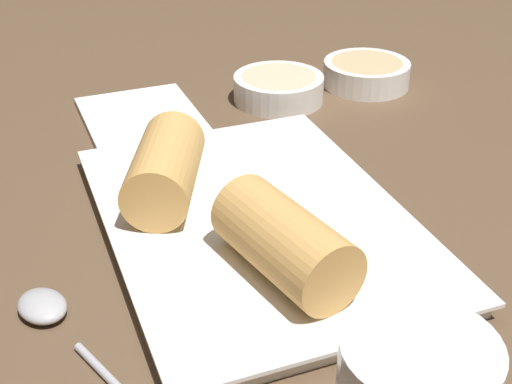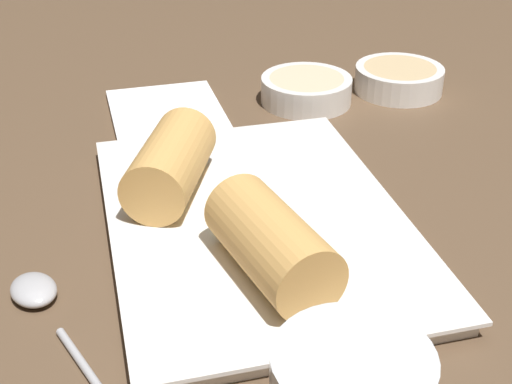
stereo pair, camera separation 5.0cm
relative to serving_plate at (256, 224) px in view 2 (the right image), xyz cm
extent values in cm
cube|color=brown|center=(-1.64, -0.81, -1.76)|extent=(180.00, 140.00, 2.00)
cube|color=white|center=(0.00, 0.00, -0.16)|extent=(28.26, 20.14, 1.20)
cube|color=white|center=(0.00, 0.00, 0.59)|extent=(29.39, 20.94, 0.30)
cylinder|color=#DBA356|center=(-4.79, -5.36, 3.15)|extent=(11.04, 8.44, 4.83)
sphere|color=#B23D2D|center=(-8.67, -3.64, 3.15)|extent=(3.14, 3.14, 3.14)
cylinder|color=#DBA356|center=(7.09, -0.90, 3.15)|extent=(10.75, 6.89, 4.83)
sphere|color=#56843D|center=(2.94, -1.83, 3.15)|extent=(3.14, 3.14, 3.14)
cylinder|color=white|center=(-21.77, 10.86, 0.56)|extent=(9.16, 9.16, 2.63)
cylinder|color=beige|center=(-21.77, 10.86, 1.63)|extent=(7.51, 7.51, 0.47)
cylinder|color=white|center=(-22.17, 21.17, 0.56)|extent=(9.16, 9.16, 2.63)
cylinder|color=#DBBC89|center=(-22.17, 21.17, 1.63)|extent=(7.51, 7.51, 0.47)
cylinder|color=#B2B2B7|center=(12.14, -12.44, -0.51)|extent=(9.02, 3.82, 0.50)
ellipsoid|color=#B2B2B7|center=(3.73, -15.62, -0.13)|extent=(4.41, 3.92, 1.27)
cube|color=white|center=(-22.28, -3.33, -0.46)|extent=(12.67, 10.82, 0.60)
camera|label=1|loc=(40.46, -15.62, 28.39)|focal=50.00mm
camera|label=2|loc=(42.00, -10.83, 28.39)|focal=50.00mm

